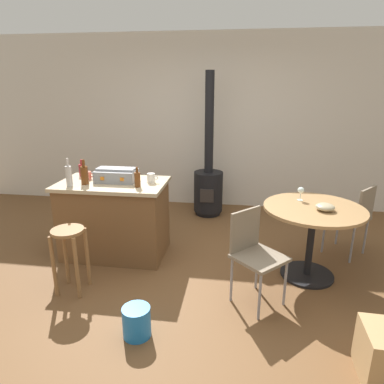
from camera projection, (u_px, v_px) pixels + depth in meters
name	position (u px, v px, depth m)	size (l,w,h in m)	color
ground_plane	(187.00, 281.00, 3.52)	(8.80, 8.80, 0.00)	brown
back_wall	(210.00, 123.00, 5.45)	(8.00, 0.10, 2.70)	beige
kitchen_island	(115.00, 218.00, 3.97)	(1.20, 0.73, 0.89)	brown
wooden_stool	(69.00, 248.00, 3.23)	(0.30, 0.30, 0.65)	olive
dining_table	(312.00, 224.00, 3.44)	(0.99, 0.99, 0.77)	black
folding_chair_near	(254.00, 250.00, 3.07)	(0.57, 0.57, 0.86)	#7F705B
folding_chair_far	(354.00, 215.00, 3.90)	(0.56, 0.56, 0.86)	#7F705B
wood_stove	(208.00, 182.00, 5.20)	(0.44, 0.45, 2.13)	black
toolbox	(117.00, 175.00, 3.85)	(0.45, 0.29, 0.15)	gray
bottle_0	(82.00, 170.00, 4.06)	(0.08, 0.08, 0.20)	maroon
bottle_1	(84.00, 175.00, 3.72)	(0.08, 0.08, 0.27)	#603314
bottle_2	(69.00, 176.00, 3.64)	(0.07, 0.07, 0.31)	#B7B2AD
bottle_3	(137.00, 179.00, 3.63)	(0.06, 0.06, 0.22)	#603314
cup_0	(87.00, 175.00, 3.94)	(0.13, 0.09, 0.09)	#DB6651
cup_1	(151.00, 178.00, 3.80)	(0.12, 0.09, 0.11)	white
wine_glass	(301.00, 191.00, 3.56)	(0.07, 0.07, 0.14)	silver
serving_bowl	(325.00, 207.00, 3.29)	(0.18, 0.18, 0.07)	tan
plastic_bucket	(137.00, 322.00, 2.72)	(0.23, 0.23, 0.25)	blue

